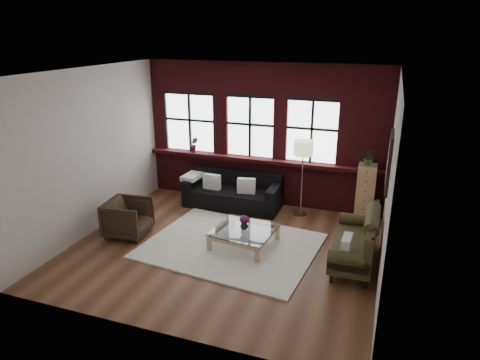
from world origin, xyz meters
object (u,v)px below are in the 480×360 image
(coffee_table, at_px, (244,238))
(drawer_chest, at_px, (365,192))
(armchair, at_px, (128,218))
(floor_lamp, at_px, (302,176))
(dark_sofa, at_px, (233,190))
(vase, at_px, (244,225))
(vintage_settee, at_px, (354,239))

(coffee_table, bearing_deg, drawer_chest, 44.88)
(armchair, bearing_deg, floor_lamp, -61.41)
(coffee_table, relative_size, floor_lamp, 0.59)
(drawer_chest, height_order, floor_lamp, floor_lamp)
(dark_sofa, distance_m, vase, 1.93)
(dark_sofa, bearing_deg, armchair, -125.13)
(coffee_table, bearing_deg, armchair, -172.22)
(coffee_table, distance_m, floor_lamp, 2.04)
(armchair, bearing_deg, dark_sofa, -41.31)
(vintage_settee, distance_m, armchair, 4.28)
(coffee_table, bearing_deg, vase, 0.00)
(dark_sofa, height_order, vintage_settee, vintage_settee)
(dark_sofa, relative_size, armchair, 2.68)
(vase, xyz_separation_m, drawer_chest, (2.01, 2.00, 0.18))
(vintage_settee, bearing_deg, coffee_table, -178.62)
(vase, distance_m, floor_lamp, 1.96)
(armchair, relative_size, floor_lamp, 0.44)
(armchair, bearing_deg, vintage_settee, -91.35)
(vintage_settee, distance_m, floor_lamp, 2.18)
(armchair, xyz_separation_m, coffee_table, (2.30, 0.31, -0.20))
(vintage_settee, height_order, coffee_table, vintage_settee)
(dark_sofa, bearing_deg, drawer_chest, 5.60)
(dark_sofa, height_order, vase, dark_sofa)
(dark_sofa, xyz_separation_m, drawer_chest, (2.88, 0.28, 0.22))
(floor_lamp, bearing_deg, vase, -111.63)
(armchair, bearing_deg, coffee_table, -88.41)
(drawer_chest, distance_m, floor_lamp, 1.37)
(coffee_table, height_order, vase, vase)
(drawer_chest, bearing_deg, floor_lamp, -169.78)
(vase, bearing_deg, vintage_settee, 1.38)
(dark_sofa, xyz_separation_m, vase, (0.86, -1.72, 0.04))
(dark_sofa, distance_m, coffee_table, 1.94)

